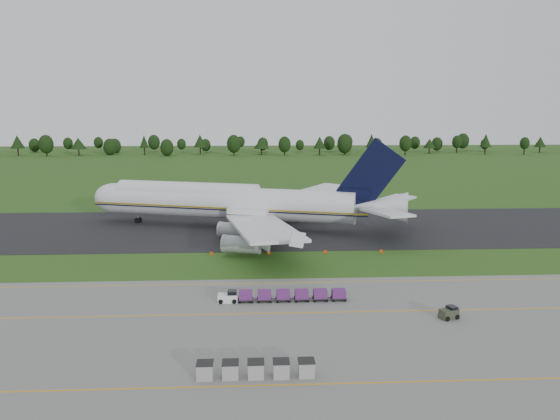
{
  "coord_description": "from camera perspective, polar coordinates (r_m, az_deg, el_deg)",
  "views": [
    {
      "loc": [
        -3.43,
        -86.41,
        25.07
      ],
      "look_at": [
        1.0,
        2.0,
        8.71
      ],
      "focal_mm": 35.0,
      "sensor_mm": 36.0,
      "label": 1
    }
  ],
  "objects": [
    {
      "name": "ground",
      "position": [
        90.04,
        -0.57,
        -5.7
      ],
      "size": [
        600.0,
        600.0,
        0.0
      ],
      "primitive_type": "plane",
      "color": "#294F17",
      "rests_on": "ground"
    },
    {
      "name": "apron",
      "position": [
        58.19,
        0.82,
        -15.02
      ],
      "size": [
        300.0,
        52.0,
        0.06
      ],
      "primitive_type": "cube",
      "color": "slate",
      "rests_on": "ground"
    },
    {
      "name": "taxiway",
      "position": [
        117.17,
        -1.12,
        -1.87
      ],
      "size": [
        300.0,
        40.0,
        0.08
      ],
      "primitive_type": "cube",
      "color": "black",
      "rests_on": "ground"
    },
    {
      "name": "apron_markings",
      "position": [
        64.57,
        0.41,
        -12.32
      ],
      "size": [
        300.0,
        30.2,
        0.01
      ],
      "color": "#DF9D0D",
      "rests_on": "apron"
    },
    {
      "name": "tree_line",
      "position": [
        306.49,
        -5.02,
        6.93
      ],
      "size": [
        526.61,
        22.76,
        11.88
      ],
      "color": "black",
      "rests_on": "ground"
    },
    {
      "name": "aircraft",
      "position": [
        116.46,
        -4.82,
        0.81
      ],
      "size": [
        70.02,
        65.35,
        19.66
      ],
      "color": "silver",
      "rests_on": "ground"
    },
    {
      "name": "baggage_train",
      "position": [
        72.99,
        0.07,
        -8.9
      ],
      "size": [
        17.0,
        1.54,
        1.48
      ],
      "color": "white",
      "rests_on": "apron"
    },
    {
      "name": "utility_cart",
      "position": [
        70.39,
        17.23,
        -10.33
      ],
      "size": [
        2.49,
        2.0,
        1.19
      ],
      "color": "#353A28",
      "rests_on": "apron"
    },
    {
      "name": "uld_row",
      "position": [
        53.84,
        -2.54,
        -16.27
      ],
      "size": [
        11.19,
        1.59,
        1.58
      ],
      "color": "#9D9D9D",
      "rests_on": "apron"
    },
    {
      "name": "edge_markers",
      "position": [
        96.27,
        1.8,
        -4.46
      ],
      "size": [
        30.44,
        0.3,
        0.6
      ],
      "color": "#EC4007",
      "rests_on": "ground"
    }
  ]
}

